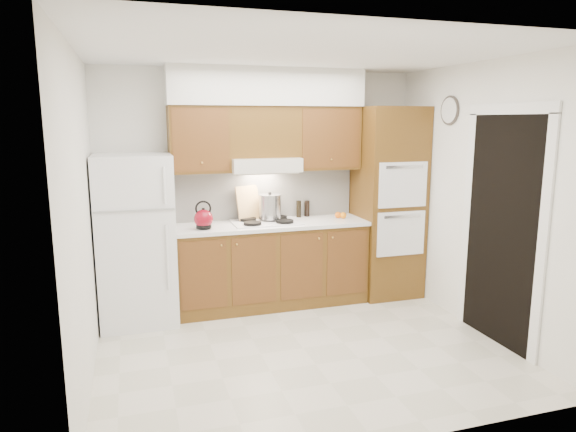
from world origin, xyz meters
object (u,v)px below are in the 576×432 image
object	(u,v)px
fridge	(136,240)
stock_pot	(270,207)
kettle	(204,219)
oven_cabinet	(388,203)

from	to	relation	value
fridge	stock_pot	world-z (taller)	fridge
kettle	oven_cabinet	bearing A→B (deg)	4.39
stock_pot	oven_cabinet	bearing A→B (deg)	-4.64
fridge	stock_pot	size ratio (longest dim) A/B	6.58
oven_cabinet	kettle	size ratio (longest dim) A/B	11.22
kettle	stock_pot	bearing A→B (deg)	17.31
fridge	kettle	size ratio (longest dim) A/B	8.77
kettle	stock_pot	size ratio (longest dim) A/B	0.75
fridge	oven_cabinet	world-z (taller)	oven_cabinet
oven_cabinet	stock_pot	size ratio (longest dim) A/B	8.42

